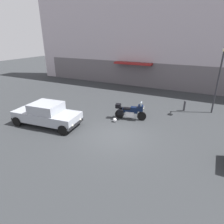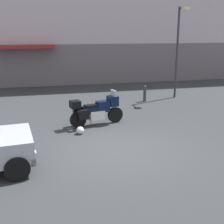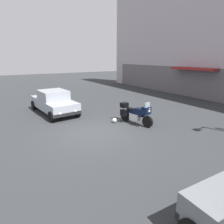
{
  "view_description": "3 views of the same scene",
  "coord_description": "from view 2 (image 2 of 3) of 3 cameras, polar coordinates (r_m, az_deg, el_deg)",
  "views": [
    {
      "loc": [
        4.37,
        -9.29,
        5.68
      ],
      "look_at": [
        -0.67,
        0.86,
        1.12
      ],
      "focal_mm": 30.67,
      "sensor_mm": 36.0,
      "label": 1
    },
    {
      "loc": [
        -2.22,
        -8.45,
        3.62
      ],
      "look_at": [
        0.11,
        1.04,
        0.96
      ],
      "focal_mm": 47.41,
      "sensor_mm": 36.0,
      "label": 2
    },
    {
      "loc": [
        8.22,
        -3.88,
        3.65
      ],
      "look_at": [
        0.2,
        0.94,
        1.03
      ],
      "focal_mm": 31.08,
      "sensor_mm": 36.0,
      "label": 3
    }
  ],
  "objects": [
    {
      "name": "bollard_curbside",
      "position": [
        15.92,
        6.34,
        3.68
      ],
      "size": [
        0.16,
        0.16,
        0.87
      ],
      "color": "#333338",
      "rests_on": "ground"
    },
    {
      "name": "helmet",
      "position": [
        10.88,
        -6.15,
        -3.53
      ],
      "size": [
        0.28,
        0.28,
        0.28
      ],
      "primitive_type": "sphere",
      "color": "silver",
      "rests_on": "ground"
    },
    {
      "name": "motorcycle",
      "position": [
        11.73,
        -3.1,
        0.38
      ],
      "size": [
        2.23,
        1.01,
        1.36
      ],
      "rotation": [
        0.0,
        0.0,
        0.22
      ],
      "color": "black",
      "rests_on": "ground"
    },
    {
      "name": "ground_plane",
      "position": [
        9.46,
        0.88,
        -7.29
      ],
      "size": [
        80.0,
        80.0,
        0.0
      ],
      "primitive_type": "plane",
      "color": "#2D3033"
    },
    {
      "name": "streetlamp_curbside",
      "position": [
        16.79,
        12.73,
        12.67
      ],
      "size": [
        0.28,
        0.94,
        4.91
      ],
      "color": "#2D2D33",
      "rests_on": "ground"
    }
  ]
}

